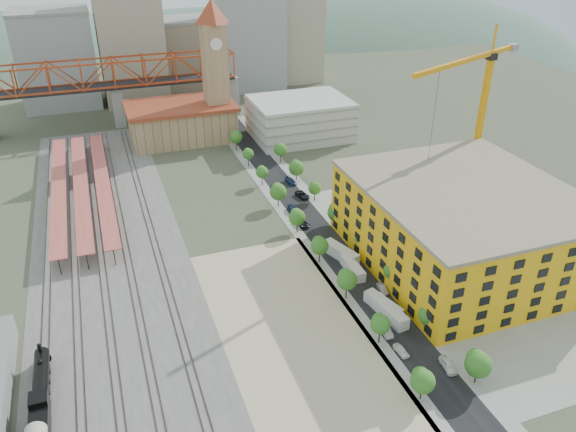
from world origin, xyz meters
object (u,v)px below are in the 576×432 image
object	(u,v)px
locomotive	(41,392)
car_0	(401,351)
tower_crane	(478,99)
site_trailer_a	(389,312)
construction_building	(463,225)
clock_tower	(215,58)
site_trailer_c	(353,268)
site_trailer_b	(383,305)
site_trailer_d	(341,253)

from	to	relation	value
locomotive	car_0	xyz separation A→B (m)	(63.00, -10.23, -1.44)
tower_crane	site_trailer_a	distance (m)	66.07
construction_building	car_0	bearing A→B (deg)	-140.29
locomotive	site_trailer_a	distance (m)	66.00
site_trailer_a	car_0	bearing A→B (deg)	-114.28
car_0	construction_building	bearing A→B (deg)	34.93
clock_tower	construction_building	bearing A→B (deg)	-71.22
tower_crane	site_trailer_c	distance (m)	57.60
clock_tower	site_trailer_b	bearing A→B (deg)	-85.89
site_trailer_b	car_0	size ratio (longest dim) A/B	2.40
construction_building	locomotive	bearing A→B (deg)	-171.43
locomotive	site_trailer_c	world-z (taller)	locomotive
clock_tower	site_trailer_d	size ratio (longest dim) A/B	5.04
site_trailer_a	site_trailer_b	world-z (taller)	site_trailer_a
construction_building	site_trailer_d	bearing A→B (deg)	158.93
clock_tower	construction_building	size ratio (longest dim) A/B	1.03
clock_tower	site_trailer_d	bearing A→B (deg)	-84.92
clock_tower	site_trailer_a	size ratio (longest dim) A/B	5.20
site_trailer_b	car_0	bearing A→B (deg)	-119.19
tower_crane	car_0	distance (m)	74.74
site_trailer_c	clock_tower	bearing A→B (deg)	95.56
clock_tower	site_trailer_d	xyz separation A→B (m)	(8.00, -89.98, -27.28)
site_trailer_c	locomotive	bearing A→B (deg)	-164.56
site_trailer_b	car_0	world-z (taller)	site_trailer_b
construction_building	site_trailer_d	size ratio (longest dim) A/B	4.90
car_0	site_trailer_a	bearing A→B (deg)	68.79
site_trailer_d	car_0	world-z (taller)	site_trailer_d
construction_building	site_trailer_b	distance (m)	29.51
clock_tower	site_trailer_c	world-z (taller)	clock_tower
construction_building	tower_crane	world-z (taller)	tower_crane
clock_tower	car_0	distance (m)	127.31
locomotive	site_trailer_a	xyz separation A→B (m)	(66.00, -0.05, -0.74)
tower_crane	site_trailer_c	size ratio (longest dim) A/B	5.29
clock_tower	site_trailer_c	distance (m)	100.80
site_trailer_b	site_trailer_a	bearing A→B (deg)	-105.95
construction_building	site_trailer_b	size ratio (longest dim) A/B	5.40
tower_crane	site_trailer_d	distance (m)	55.31
site_trailer_d	car_0	xyz separation A→B (m)	(-3.00, -34.10, -0.75)
site_trailer_a	construction_building	bearing A→B (deg)	20.29
site_trailer_c	construction_building	bearing A→B (deg)	-6.47
tower_crane	site_trailer_a	size ratio (longest dim) A/B	4.85
site_trailer_b	car_0	xyz separation A→B (m)	(-3.00, -12.74, -0.62)
site_trailer_d	site_trailer_c	bearing A→B (deg)	-108.33
tower_crane	site_trailer_b	distance (m)	64.62
site_trailer_a	site_trailer_c	world-z (taller)	site_trailer_a
construction_building	site_trailer_d	distance (m)	28.99
clock_tower	car_0	xyz separation A→B (m)	(5.00, -124.08, -28.03)
site_trailer_b	tower_crane	bearing A→B (deg)	23.28
site_trailer_a	site_trailer_d	size ratio (longest dim) A/B	0.97
site_trailer_a	site_trailer_d	xyz separation A→B (m)	(0.00, 23.93, 0.04)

